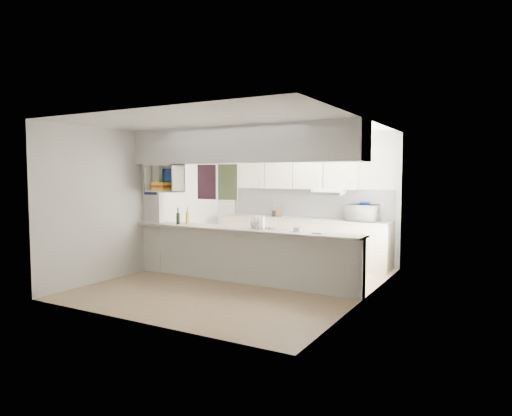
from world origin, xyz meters
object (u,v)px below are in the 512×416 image
Objects in this scene: dish_rack at (262,224)px; wine_bottles at (183,218)px; microwave at (363,213)px; bowl at (365,203)px.

wine_bottles is (-1.59, -0.06, 0.03)m from dish_rack.
microwave is 1.14× the size of dish_rack.
dish_rack is at bearing 2.32° from wine_bottles.
dish_rack is (-1.07, -2.08, -0.07)m from microwave.
wine_bottles is at bearing -141.55° from bowl.
bowl reaches higher than wine_bottles.
wine_bottles reaches higher than dish_rack.
microwave is 0.19m from bowl.
microwave reaches higher than dish_rack.
wine_bottles is at bearing 46.09° from microwave.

